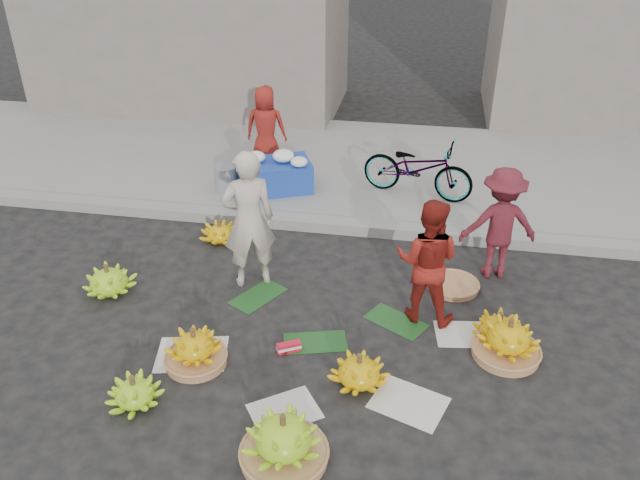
% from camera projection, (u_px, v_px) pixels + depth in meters
% --- Properties ---
extents(ground, '(80.00, 80.00, 0.00)m').
position_uv_depth(ground, '(328.00, 332.00, 6.62)').
color(ground, black).
rests_on(ground, ground).
extents(curb, '(40.00, 0.25, 0.15)m').
position_uv_depth(curb, '(354.00, 227.00, 8.46)').
color(curb, gray).
rests_on(curb, ground).
extents(sidewalk, '(40.00, 4.00, 0.12)m').
position_uv_depth(sidewalk, '(371.00, 167.00, 10.25)').
color(sidewalk, gray).
rests_on(sidewalk, ground).
extents(building_left, '(6.00, 3.00, 4.00)m').
position_uv_depth(building_left, '(189.00, 5.00, 12.35)').
color(building_left, slate).
rests_on(building_left, sidewalk).
extents(newspaper_scatter, '(3.20, 1.80, 0.00)m').
position_uv_depth(newspaper_scatter, '(314.00, 383.00, 5.94)').
color(newspaper_scatter, silver).
rests_on(newspaper_scatter, ground).
extents(banana_leaves, '(2.00, 1.00, 0.00)m').
position_uv_depth(banana_leaves, '(322.00, 319.00, 6.80)').
color(banana_leaves, '#164319').
rests_on(banana_leaves, ground).
extents(banana_bunch_0, '(0.60, 0.60, 0.42)m').
position_uv_depth(banana_bunch_0, '(195.00, 349.00, 6.10)').
color(banana_bunch_0, '#A26C43').
rests_on(banana_bunch_0, ground).
extents(banana_bunch_1, '(0.62, 0.62, 0.32)m').
position_uv_depth(banana_bunch_1, '(134.00, 392.00, 5.65)').
color(banana_bunch_1, '#81C51C').
rests_on(banana_bunch_1, ground).
extents(banana_bunch_2, '(0.82, 0.82, 0.49)m').
position_uv_depth(banana_bunch_2, '(284.00, 440.00, 5.07)').
color(banana_bunch_2, '#A26C43').
rests_on(banana_bunch_2, ground).
extents(banana_bunch_3, '(0.72, 0.72, 0.35)m').
position_uv_depth(banana_bunch_3, '(359.00, 371.00, 5.87)').
color(banana_bunch_3, yellow).
rests_on(banana_bunch_3, ground).
extents(banana_bunch_4, '(0.70, 0.70, 0.46)m').
position_uv_depth(banana_bunch_4, '(508.00, 340.00, 6.19)').
color(banana_bunch_4, '#A26C43').
rests_on(banana_bunch_4, ground).
extents(banana_bunch_5, '(0.70, 0.70, 0.34)m').
position_uv_depth(banana_bunch_5, '(499.00, 328.00, 6.44)').
color(banana_bunch_5, yellow).
rests_on(banana_bunch_5, ground).
extents(banana_bunch_6, '(0.71, 0.71, 0.37)m').
position_uv_depth(banana_bunch_6, '(109.00, 280.00, 7.17)').
color(banana_bunch_6, '#81C51C').
rests_on(banana_bunch_6, ground).
extents(banana_bunch_7, '(0.62, 0.62, 0.31)m').
position_uv_depth(banana_bunch_7, '(220.00, 232.00, 8.21)').
color(banana_bunch_7, yellow).
rests_on(banana_bunch_7, ground).
extents(basket_spare, '(0.68, 0.68, 0.07)m').
position_uv_depth(basket_spare, '(453.00, 285.00, 7.31)').
color(basket_spare, '#A26C43').
rests_on(basket_spare, ground).
extents(incense_stack, '(0.25, 0.19, 0.10)m').
position_uv_depth(incense_stack, '(289.00, 347.00, 6.32)').
color(incense_stack, red).
rests_on(incense_stack, ground).
extents(vendor_cream, '(0.72, 0.63, 1.67)m').
position_uv_depth(vendor_cream, '(249.00, 220.00, 7.03)').
color(vendor_cream, beige).
rests_on(vendor_cream, ground).
extents(vendor_red, '(0.77, 0.65, 1.42)m').
position_uv_depth(vendor_red, '(427.00, 261.00, 6.51)').
color(vendor_red, maroon).
rests_on(vendor_red, ground).
extents(man_striped, '(0.97, 0.66, 1.39)m').
position_uv_depth(man_striped, '(500.00, 224.00, 7.25)').
color(man_striped, maroon).
rests_on(man_striped, ground).
extents(flower_table, '(1.23, 1.03, 0.61)m').
position_uv_depth(flower_table, '(275.00, 174.00, 9.25)').
color(flower_table, '#17379B').
rests_on(flower_table, sidewalk).
extents(grey_bucket, '(0.34, 0.34, 0.39)m').
position_uv_depth(grey_bucket, '(226.00, 178.00, 9.26)').
color(grey_bucket, slate).
rests_on(grey_bucket, sidewalk).
extents(flower_vendor, '(0.67, 0.46, 1.32)m').
position_uv_depth(flower_vendor, '(266.00, 128.00, 9.80)').
color(flower_vendor, maroon).
rests_on(flower_vendor, sidewalk).
extents(bicycle, '(0.95, 1.72, 0.86)m').
position_uv_depth(bicycle, '(418.00, 168.00, 9.00)').
color(bicycle, gray).
rests_on(bicycle, sidewalk).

